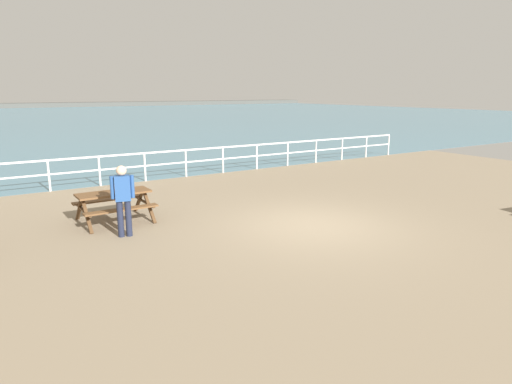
% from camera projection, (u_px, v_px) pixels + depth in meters
% --- Properties ---
extents(ground_plane, '(30.00, 24.00, 0.20)m').
position_uv_depth(ground_plane, '(312.00, 229.00, 11.21)').
color(ground_plane, gray).
extents(sea_band, '(142.00, 90.00, 0.01)m').
position_uv_depth(sea_band, '(37.00, 119.00, 54.66)').
color(sea_band, teal).
rests_on(sea_band, ground).
extents(distant_shoreline, '(142.00, 6.00, 1.80)m').
position_uv_depth(distant_shoreline, '(9.00, 108.00, 90.09)').
color(distant_shoreline, '#4C4C47').
rests_on(distant_shoreline, ground).
extents(seaward_railing, '(23.07, 0.07, 1.08)m').
position_uv_depth(seaward_railing, '(186.00, 158.00, 17.41)').
color(seaward_railing, white).
rests_on(seaward_railing, ground).
extents(picnic_table_near_left, '(1.83, 1.58, 0.80)m').
position_uv_depth(picnic_table_near_left, '(114.00, 199.00, 11.43)').
color(picnic_table_near_left, brown).
rests_on(picnic_table_near_left, ground).
extents(visitor, '(0.52, 0.29, 1.66)m').
position_uv_depth(visitor, '(123.00, 196.00, 10.15)').
color(visitor, '#1E2338').
rests_on(visitor, ground).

